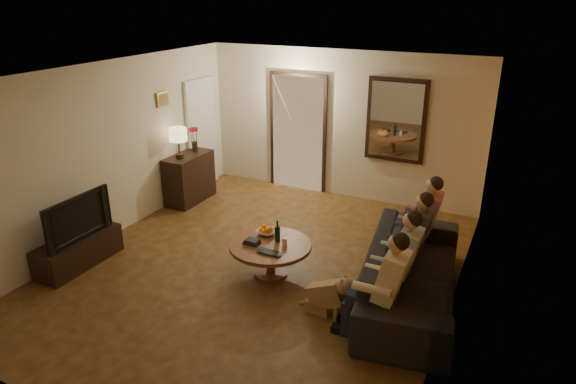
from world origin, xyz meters
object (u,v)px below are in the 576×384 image
at_px(table_lamp, 179,143).
at_px(tv, 73,217).
at_px(sofa, 412,272).
at_px(tv_stand, 79,251).
at_px(dog, 327,293).
at_px(wine_bottle, 277,231).
at_px(dresser, 189,178).
at_px(bowl, 266,232).
at_px(person_c, 412,244).
at_px(person_d, 422,225).
at_px(person_a, 384,292).
at_px(laptop, 267,254).
at_px(person_b, 399,266).
at_px(coffee_table, 271,259).

distance_m(table_lamp, tv, 2.37).
bearing_deg(sofa, tv_stand, 96.55).
bearing_deg(dog, wine_bottle, 153.20).
bearing_deg(table_lamp, dresser, 90.00).
height_order(tv, bowl, tv).
distance_m(table_lamp, person_c, 4.31).
height_order(table_lamp, dog, table_lamp).
bearing_deg(tv_stand, person_d, 25.84).
xyz_separation_m(person_a, laptop, (-1.60, 0.41, -0.14)).
distance_m(dog, bowl, 1.40).
bearing_deg(person_c, person_a, -90.00).
relative_size(table_lamp, dog, 0.96).
distance_m(dog, wine_bottle, 1.17).
bearing_deg(dog, person_c, 61.34).
relative_size(person_d, dog, 2.14).
distance_m(sofa, bowl, 1.98).
bearing_deg(dog, laptop, 171.64).
bearing_deg(bowl, tv, -153.81).
xyz_separation_m(table_lamp, tv_stand, (0.00, -2.33, -0.92)).
bearing_deg(laptop, tv, -163.37).
xyz_separation_m(tv_stand, tv, (0.00, 0.00, 0.51)).
relative_size(tv_stand, laptop, 3.69).
relative_size(table_lamp, person_a, 0.45).
bearing_deg(tv_stand, wine_bottle, 21.79).
distance_m(tv, dog, 3.53).
relative_size(dresser, person_b, 0.80).
height_order(dresser, dog, dresser).
bearing_deg(sofa, person_a, 165.48).
bearing_deg(person_d, dresser, 172.82).
xyz_separation_m(sofa, person_c, (-0.10, 0.30, 0.22)).
relative_size(bowl, wine_bottle, 0.84).
height_order(person_b, person_c, same).
bearing_deg(dresser, coffee_table, -33.45).
height_order(bowl, wine_bottle, wine_bottle).
xyz_separation_m(tv_stand, person_c, (4.19, 1.43, 0.40)).
bearing_deg(table_lamp, dog, -29.01).
xyz_separation_m(sofa, person_d, (-0.10, 0.90, 0.22)).
distance_m(dresser, sofa, 4.52).
xyz_separation_m(table_lamp, bowl, (2.30, -1.20, -0.64)).
bearing_deg(tv, dresser, 0.00).
height_order(tv_stand, tv, tv).
bearing_deg(laptop, coffee_table, 112.51).
xyz_separation_m(sofa, person_a, (-0.10, -0.90, 0.22)).
height_order(person_c, coffee_table, person_c).
distance_m(person_d, dog, 1.80).
bearing_deg(person_b, person_d, 90.00).
xyz_separation_m(sofa, coffee_table, (-1.80, -0.21, -0.15)).
bearing_deg(sofa, person_d, -1.84).
bearing_deg(wine_bottle, person_d, 31.55).
bearing_deg(table_lamp, laptop, -33.36).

